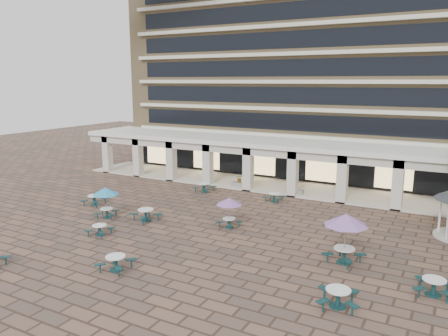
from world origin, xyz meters
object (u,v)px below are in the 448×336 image
at_px(picnic_table_2, 116,262).
at_px(picnic_table_3, 434,285).
at_px(planter_right, 295,189).
at_px(planter_left, 240,183).

distance_m(picnic_table_2, picnic_table_3, 15.65).
xyz_separation_m(picnic_table_3, planter_right, (-11.82, 14.24, 0.04)).
bearing_deg(picnic_table_3, planter_left, 139.09).
bearing_deg(picnic_table_3, picnic_table_2, -162.65).
bearing_deg(picnic_table_3, planter_right, 128.36).
distance_m(planter_left, planter_right, 5.41).
bearing_deg(planter_left, planter_right, 0.00).
distance_m(picnic_table_3, planter_left, 22.35).
height_order(picnic_table_2, planter_left, planter_left).
relative_size(picnic_table_2, planter_right, 1.27).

